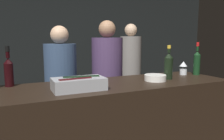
{
  "coord_description": "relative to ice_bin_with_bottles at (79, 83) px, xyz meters",
  "views": [
    {
      "loc": [
        -0.82,
        -1.42,
        1.47
      ],
      "look_at": [
        0.0,
        0.37,
        1.19
      ],
      "focal_mm": 35.0,
      "sensor_mm": 36.0,
      "label": 1
    }
  ],
  "objects": [
    {
      "name": "candle_votive",
      "position": [
        1.28,
        0.23,
        -0.02
      ],
      "size": [
        0.08,
        0.08,
        0.06
      ],
      "color": "silver",
      "rests_on": "bar_counter"
    },
    {
      "name": "wall_back_chalkboard",
      "position": [
        0.35,
        2.31,
        0.28
      ],
      "size": [
        6.4,
        0.06,
        2.8
      ],
      "color": "black",
      "rests_on": "ground_plane"
    },
    {
      "name": "bar_counter",
      "position": [
        0.35,
        0.11,
        -0.59
      ],
      "size": [
        2.27,
        0.67,
        1.07
      ],
      "color": "black",
      "rests_on": "ground_plane"
    },
    {
      "name": "red_wine_bottle_black_foil",
      "position": [
        -0.5,
        0.37,
        0.09
      ],
      "size": [
        0.07,
        0.07,
        0.34
      ],
      "color": "black",
      "rests_on": "bar_counter"
    },
    {
      "name": "ice_bin_with_bottles",
      "position": [
        0.0,
        0.0,
        0.0
      ],
      "size": [
        0.41,
        0.23,
        0.11
      ],
      "color": "#9EA0A5",
      "rests_on": "bar_counter"
    },
    {
      "name": "person_in_hoodie",
      "position": [
        0.61,
        0.86,
        -0.18
      ],
      "size": [
        0.39,
        0.39,
        1.7
      ],
      "rotation": [
        0.0,
        0.0,
        -2.96
      ],
      "color": "black",
      "rests_on": "ground_plane"
    },
    {
      "name": "champagne_bottle",
      "position": [
        0.95,
        0.09,
        0.09
      ],
      "size": [
        0.09,
        0.09,
        0.34
      ],
      "color": "black",
      "rests_on": "bar_counter"
    },
    {
      "name": "red_wine_bottle_burgundy",
      "position": [
        1.41,
        0.17,
        0.09
      ],
      "size": [
        0.07,
        0.07,
        0.37
      ],
      "color": "#143319",
      "rests_on": "bar_counter"
    },
    {
      "name": "wine_glass",
      "position": [
        1.36,
        0.33,
        0.05
      ],
      "size": [
        0.09,
        0.09,
        0.14
      ],
      "color": "silver",
      "rests_on": "bar_counter"
    },
    {
      "name": "person_blond_tee",
      "position": [
        1.37,
        1.61,
        -0.16
      ],
      "size": [
        0.36,
        0.36,
        1.72
      ],
      "rotation": [
        0.0,
        0.0,
        -2.25
      ],
      "color": "black",
      "rests_on": "ground_plane"
    },
    {
      "name": "bowl_white",
      "position": [
        0.78,
        0.07,
        -0.02
      ],
      "size": [
        0.21,
        0.21,
        0.06
      ],
      "color": "silver",
      "rests_on": "bar_counter"
    },
    {
      "name": "person_grey_polo",
      "position": [
        0.05,
        0.94,
        -0.23
      ],
      "size": [
        0.38,
        0.38,
        1.62
      ],
      "rotation": [
        0.0,
        0.0,
        2.65
      ],
      "color": "black",
      "rests_on": "ground_plane"
    }
  ]
}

